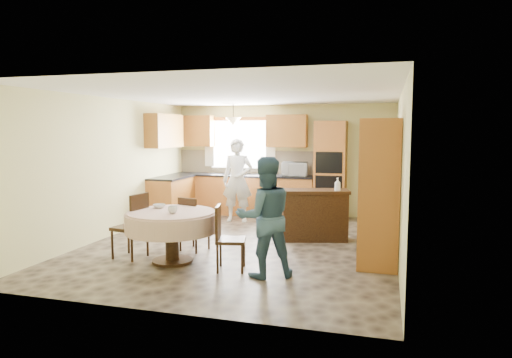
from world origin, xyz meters
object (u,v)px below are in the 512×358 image
object	(u,v)px
dining_table	(172,223)
person_dining	(265,217)
oven_tower	(331,170)
person_sink	(237,180)
chair_back	(192,222)
chair_right	(226,235)
sideboard	(315,216)
chair_left	(134,223)
cupboard	(379,192)

from	to	relation	value
dining_table	person_dining	bearing A→B (deg)	-9.71
oven_tower	person_sink	size ratio (longest dim) A/B	1.21
chair_back	chair_right	world-z (taller)	chair_right
chair_back	chair_right	size ratio (longest dim) A/B	0.97
sideboard	chair_left	distance (m)	3.09
chair_back	chair_right	bearing A→B (deg)	153.54
oven_tower	person_dining	world-z (taller)	oven_tower
chair_right	person_dining	world-z (taller)	person_dining
cupboard	dining_table	xyz separation A→B (m)	(-2.88, -0.82, -0.45)
oven_tower	sideboard	world-z (taller)	oven_tower
oven_tower	cupboard	world-z (taller)	oven_tower
person_sink	person_dining	distance (m)	3.73
sideboard	person_dining	world-z (taller)	person_dining
chair_back	cupboard	bearing A→B (deg)	-160.68
oven_tower	dining_table	distance (m)	4.40
dining_table	sideboard	bearing A→B (deg)	47.46
chair_left	cupboard	bearing A→B (deg)	110.65
chair_left	person_sink	distance (m)	3.19
person_sink	person_dining	size ratio (longest dim) A/B	1.11
chair_left	chair_back	world-z (taller)	chair_left
chair_left	person_dining	bearing A→B (deg)	90.35
chair_left	oven_tower	bearing A→B (deg)	156.30
person_sink	person_dining	bearing A→B (deg)	-72.68
person_dining	oven_tower	bearing A→B (deg)	-122.78
chair_left	chair_right	bearing A→B (deg)	91.73
sideboard	chair_back	size ratio (longest dim) A/B	1.35
sideboard	cupboard	size ratio (longest dim) A/B	0.56
dining_table	chair_back	size ratio (longest dim) A/B	1.53
sideboard	dining_table	world-z (taller)	sideboard
dining_table	person_sink	bearing A→B (deg)	90.70
dining_table	cupboard	bearing A→B (deg)	15.80
dining_table	person_sink	distance (m)	3.18
person_sink	chair_right	bearing A→B (deg)	-80.92
person_sink	oven_tower	bearing A→B (deg)	17.32
oven_tower	dining_table	xyz separation A→B (m)	(-1.81, -3.98, -0.47)
sideboard	cupboard	xyz separation A→B (m)	(1.10, -1.13, 0.62)
sideboard	cupboard	distance (m)	1.69
sideboard	chair_right	size ratio (longest dim) A/B	1.31
dining_table	chair_right	size ratio (longest dim) A/B	1.48
chair_right	person_dining	bearing A→B (deg)	-114.38
sideboard	chair_back	world-z (taller)	chair_back
cupboard	dining_table	world-z (taller)	cupboard
oven_tower	cupboard	distance (m)	3.34
chair_right	sideboard	bearing A→B (deg)	-36.57
sideboard	chair_right	world-z (taller)	chair_right
oven_tower	person_sink	distance (m)	2.03
sideboard	chair_left	xyz separation A→B (m)	(-2.43, -1.90, 0.13)
oven_tower	sideboard	distance (m)	2.13
sideboard	chair_back	xyz separation A→B (m)	(-1.76, -1.29, 0.06)
sideboard	cupboard	bearing A→B (deg)	-60.30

